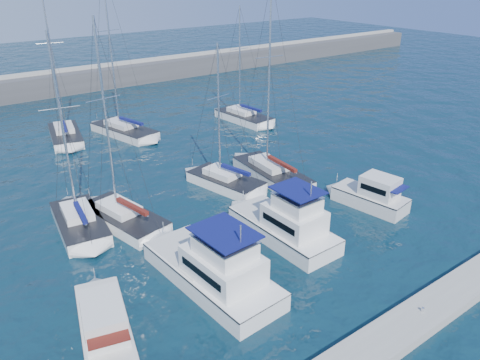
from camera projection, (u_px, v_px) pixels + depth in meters
ground at (287, 235)px, 33.74m from camera, size 220.00×220.00×0.00m
breakwater at (60, 85)px, 71.28m from camera, size 160.00×6.00×4.45m
dock at (421, 316)px, 25.58m from camera, size 40.00×2.20×0.60m
dock_cleat_centre at (423, 310)px, 25.40m from camera, size 0.16×0.16×0.25m
motor_yacht_port_outer at (105, 327)px, 23.88m from camera, size 4.02×7.28×3.20m
motor_yacht_port_inner at (216, 271)px, 27.93m from camera, size 4.39×10.09×4.69m
motor_yacht_stbd_inner at (287, 226)px, 32.75m from camera, size 3.58×8.53×4.69m
motor_yacht_stbd_outer at (373, 196)px, 37.29m from camera, size 3.35×6.14×3.20m
sailboat_mid_a at (80, 222)px, 34.37m from camera, size 3.97×7.56×14.40m
sailboat_mid_b at (123, 218)px, 35.01m from camera, size 4.56×8.12×15.22m
sailboat_mid_c at (226, 181)px, 40.94m from camera, size 4.41×7.44×12.60m
sailboat_mid_d at (272, 173)px, 42.58m from camera, size 3.86×8.94×17.36m
sailboat_back_a at (65, 135)px, 51.99m from camera, size 4.64×8.51×16.65m
sailboat_back_b at (124, 130)px, 53.42m from camera, size 5.16×9.15×18.47m
sailboat_back_c at (244, 117)px, 58.16m from camera, size 3.78×8.14×13.88m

